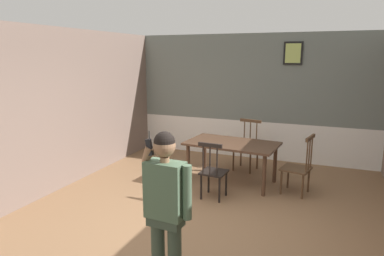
# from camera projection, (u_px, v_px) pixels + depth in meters

# --- Properties ---
(ground_plane) EXTENTS (8.27, 8.27, 0.00)m
(ground_plane) POSITION_uv_depth(u_px,v_px,m) (191.00, 228.00, 4.81)
(ground_plane) COLOR #846042
(room_back_partition) EXTENTS (5.60, 0.17, 2.84)m
(room_back_partition) POSITION_uv_depth(u_px,v_px,m) (253.00, 99.00, 7.94)
(room_back_partition) COLOR slate
(room_back_partition) RESTS_ON ground_plane
(room_left_partition) EXTENTS (0.13, 7.51, 2.84)m
(room_left_partition) POSITION_uv_depth(u_px,v_px,m) (29.00, 115.00, 5.54)
(room_left_partition) COLOR #756056
(room_left_partition) RESTS_ON ground_plane
(dining_table) EXTENTS (1.74, 1.09, 0.77)m
(dining_table) POSITION_uv_depth(u_px,v_px,m) (232.00, 147.00, 6.44)
(dining_table) COLOR #4C3323
(dining_table) RESTS_ON ground_plane
(chair_near_window) EXTENTS (0.54, 0.54, 1.04)m
(chair_near_window) POSITION_uv_depth(u_px,v_px,m) (247.00, 147.00, 7.23)
(chair_near_window) COLOR #513823
(chair_near_window) RESTS_ON ground_plane
(chair_by_doorway) EXTENTS (0.43, 0.43, 0.99)m
(chair_by_doorway) POSITION_uv_depth(u_px,v_px,m) (213.00, 171.00, 5.74)
(chair_by_doorway) COLOR black
(chair_by_doorway) RESTS_ON ground_plane
(chair_at_table_head) EXTENTS (0.54, 0.54, 1.05)m
(chair_at_table_head) POSITION_uv_depth(u_px,v_px,m) (298.00, 167.00, 5.93)
(chair_at_table_head) COLOR #513823
(chair_at_table_head) RESTS_ON ground_plane
(person_figure) EXTENTS (0.55, 0.23, 1.66)m
(person_figure) POSITION_uv_depth(u_px,v_px,m) (166.00, 203.00, 3.38)
(person_figure) COLOR #3A493A
(person_figure) RESTS_ON ground_plane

